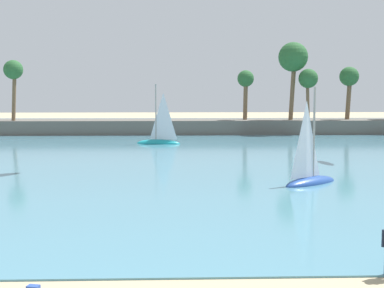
% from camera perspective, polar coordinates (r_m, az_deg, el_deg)
% --- Properties ---
extents(sea, '(220.00, 92.46, 0.06)m').
position_cam_1_polar(sea, '(60.99, -3.52, 0.66)').
color(sea, teal).
rests_on(sea, ground).
extents(palm_headland, '(112.75, 6.00, 12.58)m').
position_cam_1_polar(palm_headland, '(67.02, -0.89, 3.15)').
color(palm_headland, '#605B54').
rests_on(palm_headland, ground).
extents(sailboat_mid_bay, '(4.64, 2.15, 6.47)m').
position_cam_1_polar(sailboat_mid_bay, '(53.73, -3.55, 0.65)').
color(sailboat_mid_bay, teal).
rests_on(sailboat_mid_bay, sea).
extents(sailboat_far_left, '(3.99, 3.46, 5.93)m').
position_cam_1_polar(sailboat_far_left, '(31.01, 12.55, -3.21)').
color(sailboat_far_left, '#234793').
rests_on(sailboat_far_left, sea).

